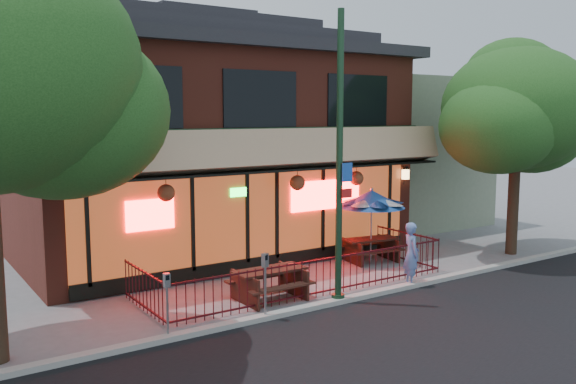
{
  "coord_description": "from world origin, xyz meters",
  "views": [
    {
      "loc": [
        -9.09,
        -11.71,
        4.59
      ],
      "look_at": [
        0.14,
        2.0,
        2.46
      ],
      "focal_mm": 38.0,
      "sensor_mm": 36.0,
      "label": 1
    }
  ],
  "objects_px": {
    "pedestrian": "(411,254)",
    "parking_meter_far": "(167,295)",
    "picnic_table_left": "(270,280)",
    "picnic_table_right": "(370,246)",
    "street_tree_right": "(516,102)",
    "street_light": "(339,174)",
    "parking_meter_near": "(265,275)",
    "patio_umbrella": "(372,199)"
  },
  "relations": [
    {
      "from": "patio_umbrella",
      "to": "pedestrian",
      "type": "distance_m",
      "value": 2.92
    },
    {
      "from": "patio_umbrella",
      "to": "street_tree_right",
      "type": "bearing_deg",
      "value": -19.17
    },
    {
      "from": "picnic_table_left",
      "to": "street_light",
      "type": "bearing_deg",
      "value": -40.63
    },
    {
      "from": "street_tree_right",
      "to": "patio_umbrella",
      "type": "height_order",
      "value": "street_tree_right"
    },
    {
      "from": "street_light",
      "to": "parking_meter_far",
      "type": "bearing_deg",
      "value": 179.97
    },
    {
      "from": "picnic_table_left",
      "to": "parking_meter_near",
      "type": "bearing_deg",
      "value": -126.13
    },
    {
      "from": "parking_meter_near",
      "to": "picnic_table_left",
      "type": "bearing_deg",
      "value": 53.87
    },
    {
      "from": "picnic_table_left",
      "to": "patio_umbrella",
      "type": "distance_m",
      "value": 5.11
    },
    {
      "from": "parking_meter_far",
      "to": "parking_meter_near",
      "type": "bearing_deg",
      "value": -2.0
    },
    {
      "from": "pedestrian",
      "to": "parking_meter_near",
      "type": "distance_m",
      "value": 4.68
    },
    {
      "from": "picnic_table_right",
      "to": "pedestrian",
      "type": "height_order",
      "value": "pedestrian"
    },
    {
      "from": "patio_umbrella",
      "to": "pedestrian",
      "type": "relative_size",
      "value": 1.36
    },
    {
      "from": "parking_meter_near",
      "to": "parking_meter_far",
      "type": "distance_m",
      "value": 2.3
    },
    {
      "from": "parking_meter_far",
      "to": "patio_umbrella",
      "type": "bearing_deg",
      "value": 18.47
    },
    {
      "from": "street_tree_right",
      "to": "parking_meter_far",
      "type": "xyz_separation_m",
      "value": [
        -12.48,
        -0.99,
        -4.02
      ]
    },
    {
      "from": "street_light",
      "to": "picnic_table_left",
      "type": "xyz_separation_m",
      "value": [
        -1.29,
        1.1,
        -2.64
      ]
    },
    {
      "from": "street_light",
      "to": "patio_umbrella",
      "type": "xyz_separation_m",
      "value": [
        3.37,
        2.61,
        -1.16
      ]
    },
    {
      "from": "picnic_table_left",
      "to": "parking_meter_far",
      "type": "relative_size",
      "value": 1.32
    },
    {
      "from": "picnic_table_left",
      "to": "parking_meter_near",
      "type": "relative_size",
      "value": 1.21
    },
    {
      "from": "street_tree_right",
      "to": "picnic_table_right",
      "type": "xyz_separation_m",
      "value": [
        -4.59,
        1.72,
        -4.48
      ]
    },
    {
      "from": "picnic_table_left",
      "to": "parking_meter_far",
      "type": "xyz_separation_m",
      "value": [
        -3.15,
        -1.1,
        0.43
      ]
    },
    {
      "from": "parking_meter_near",
      "to": "patio_umbrella",
      "type": "bearing_deg",
      "value": 25.98
    },
    {
      "from": "street_tree_right",
      "to": "pedestrian",
      "type": "xyz_separation_m",
      "value": [
        -5.51,
        -0.94,
        -4.1
      ]
    },
    {
      "from": "pedestrian",
      "to": "street_tree_right",
      "type": "bearing_deg",
      "value": -58.77
    },
    {
      "from": "street_tree_right",
      "to": "picnic_table_left",
      "type": "height_order",
      "value": "street_tree_right"
    },
    {
      "from": "street_light",
      "to": "parking_meter_near",
      "type": "height_order",
      "value": "street_light"
    },
    {
      "from": "pedestrian",
      "to": "parking_meter_far",
      "type": "height_order",
      "value": "pedestrian"
    },
    {
      "from": "street_tree_right",
      "to": "parking_meter_near",
      "type": "relative_size",
      "value": 4.64
    },
    {
      "from": "picnic_table_left",
      "to": "parking_meter_near",
      "type": "xyz_separation_m",
      "value": [
        -0.86,
        -1.18,
        0.51
      ]
    },
    {
      "from": "pedestrian",
      "to": "picnic_table_left",
      "type": "bearing_deg",
      "value": 96.2
    },
    {
      "from": "picnic_table_right",
      "to": "parking_meter_far",
      "type": "relative_size",
      "value": 1.37
    },
    {
      "from": "picnic_table_left",
      "to": "picnic_table_right",
      "type": "distance_m",
      "value": 5.0
    },
    {
      "from": "street_light",
      "to": "parking_meter_near",
      "type": "bearing_deg",
      "value": -177.93
    },
    {
      "from": "picnic_table_right",
      "to": "picnic_table_left",
      "type": "bearing_deg",
      "value": -161.22
    },
    {
      "from": "picnic_table_left",
      "to": "pedestrian",
      "type": "relative_size",
      "value": 1.06
    },
    {
      "from": "picnic_table_left",
      "to": "picnic_table_right",
      "type": "height_order",
      "value": "picnic_table_left"
    },
    {
      "from": "street_tree_right",
      "to": "patio_umbrella",
      "type": "bearing_deg",
      "value": 160.83
    },
    {
      "from": "street_light",
      "to": "street_tree_right",
      "type": "height_order",
      "value": "street_tree_right"
    },
    {
      "from": "parking_meter_near",
      "to": "parking_meter_far",
      "type": "height_order",
      "value": "parking_meter_near"
    },
    {
      "from": "street_light",
      "to": "parking_meter_near",
      "type": "xyz_separation_m",
      "value": [
        -2.15,
        -0.08,
        -2.12
      ]
    },
    {
      "from": "picnic_table_right",
      "to": "pedestrian",
      "type": "distance_m",
      "value": 2.84
    },
    {
      "from": "parking_meter_near",
      "to": "parking_meter_far",
      "type": "bearing_deg",
      "value": 178.0
    }
  ]
}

